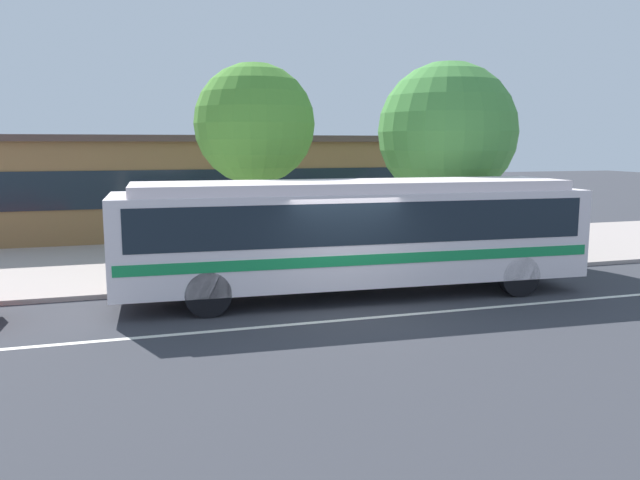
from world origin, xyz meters
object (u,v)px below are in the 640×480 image
pedestrian_waiting_near_sign (397,234)px  transit_bus (355,229)px  pedestrian_walking_along_curb (431,228)px  pedestrian_standing_by_tree (437,225)px  street_tree_near_stop (254,124)px  street_tree_mid_block (447,132)px  bus_stop_sign (497,212)px

pedestrian_waiting_near_sign → transit_bus: bearing=-135.0°
pedestrian_walking_along_curb → pedestrian_standing_by_tree: 0.74m
pedestrian_walking_along_curb → pedestrian_standing_by_tree: size_ratio=1.00×
pedestrian_walking_along_curb → street_tree_near_stop: 6.17m
street_tree_near_stop → street_tree_mid_block: 6.08m
pedestrian_waiting_near_sign → bus_stop_sign: size_ratio=0.70×
transit_bus → street_tree_near_stop: 5.16m
pedestrian_waiting_near_sign → bus_stop_sign: 3.12m
bus_stop_sign → pedestrian_walking_along_curb: bearing=138.4°
transit_bus → pedestrian_walking_along_curb: (3.59, 3.00, -0.50)m
transit_bus → street_tree_mid_block: street_tree_mid_block is taller
pedestrian_walking_along_curb → bus_stop_sign: bearing=-41.6°
pedestrian_walking_along_curb → street_tree_near_stop: street_tree_near_stop is taller
pedestrian_walking_along_curb → street_tree_near_stop: (-5.20, 1.14, 3.11)m
pedestrian_waiting_near_sign → pedestrian_walking_along_curb: pedestrian_waiting_near_sign is taller
pedestrian_walking_along_curb → bus_stop_sign: bus_stop_sign is taller
bus_stop_sign → street_tree_mid_block: bearing=106.1°
transit_bus → street_tree_mid_block: bearing=40.3°
street_tree_mid_block → bus_stop_sign: bearing=-73.9°
transit_bus → bus_stop_sign: transit_bus is taller
pedestrian_walking_along_curb → bus_stop_sign: (1.45, -1.29, 0.60)m
pedestrian_waiting_near_sign → street_tree_mid_block: bearing=35.9°
bus_stop_sign → pedestrian_waiting_near_sign: bearing=174.7°
pedestrian_standing_by_tree → street_tree_near_stop: street_tree_near_stop is taller
bus_stop_sign → street_tree_near_stop: size_ratio=0.43×
bus_stop_sign → transit_bus: bearing=-161.3°
bus_stop_sign → street_tree_near_stop: street_tree_near_stop is taller
pedestrian_standing_by_tree → bus_stop_sign: bus_stop_sign is taller
transit_bus → pedestrian_walking_along_curb: bearing=39.9°
transit_bus → street_tree_mid_block: (4.45, 3.77, 2.41)m
pedestrian_standing_by_tree → street_tree_near_stop: (-5.70, 0.60, 3.10)m
pedestrian_waiting_near_sign → pedestrian_walking_along_curb: bearing=32.3°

